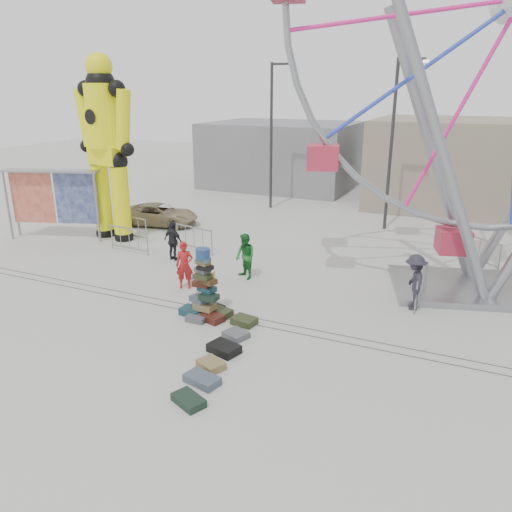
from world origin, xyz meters
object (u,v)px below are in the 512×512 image
at_px(barricade_wheel_front, 421,287).
at_px(pedestrian_black, 173,241).
at_px(lamp_post_left, 273,129).
at_px(barricade_wheel_back, 479,251).
at_px(crash_test_dummy, 106,142).
at_px(pedestrian_red, 185,265).
at_px(suitcase_tower, 205,297).
at_px(barricade_dummy_c, 194,239).
at_px(steamer_trunk, 201,278).
at_px(lamp_post_right, 394,137).
at_px(barricade_dummy_a, 131,227).
at_px(pedestrian_grey, 414,282).
at_px(parked_suv, 159,215).
at_px(barricade_dummy_b, 129,240).
at_px(banner_scaffold, 53,187).
at_px(pedestrian_green, 245,256).

bearing_deg(barricade_wheel_front, pedestrian_black, 90.40).
height_order(lamp_post_left, barricade_wheel_back, lamp_post_left).
distance_m(crash_test_dummy, pedestrian_red, 8.25).
distance_m(suitcase_tower, pedestrian_red, 2.47).
bearing_deg(barricade_dummy_c, steamer_trunk, -43.61).
height_order(suitcase_tower, crash_test_dummy, crash_test_dummy).
bearing_deg(lamp_post_right, barricade_dummy_a, -147.89).
distance_m(barricade_wheel_front, pedestrian_grey, 0.70).
bearing_deg(lamp_post_right, pedestrian_black, -130.05).
distance_m(lamp_post_left, parked_suv, 8.12).
bearing_deg(pedestrian_black, barricade_dummy_b, 8.55).
distance_m(steamer_trunk, pedestrian_black, 2.96).
relative_size(barricade_dummy_b, pedestrian_grey, 1.11).
xyz_separation_m(suitcase_tower, banner_scaffold, (-10.43, 4.52, 1.79)).
distance_m(barricade_dummy_c, pedestrian_green, 3.95).
relative_size(suitcase_tower, pedestrian_black, 1.36).
bearing_deg(pedestrian_grey, steamer_trunk, -98.32).
xyz_separation_m(suitcase_tower, barricade_wheel_front, (5.91, 3.75, -0.06)).
height_order(suitcase_tower, pedestrian_green, suitcase_tower).
height_order(barricade_wheel_back, pedestrian_black, pedestrian_black).
distance_m(pedestrian_red, parked_suv, 8.86).
bearing_deg(pedestrian_black, barricade_wheel_front, -171.16).
relative_size(barricade_dummy_b, pedestrian_green, 1.19).
bearing_deg(pedestrian_red, pedestrian_grey, -13.16).
distance_m(steamer_trunk, pedestrian_grey, 7.31).
relative_size(lamp_post_left, pedestrian_black, 4.97).
distance_m(suitcase_tower, barricade_wheel_front, 7.00).
distance_m(steamer_trunk, pedestrian_green, 1.77).
xyz_separation_m(banner_scaffold, barricade_dummy_b, (4.34, -0.34, -1.85)).
relative_size(steamer_trunk, barricade_wheel_front, 0.42).
height_order(steamer_trunk, pedestrian_grey, pedestrian_grey).
bearing_deg(barricade_dummy_a, pedestrian_grey, -0.51).
distance_m(barricade_dummy_a, pedestrian_green, 7.44).
xyz_separation_m(barricade_dummy_a, barricade_dummy_c, (3.64, -0.41, 0.00)).
bearing_deg(lamp_post_left, pedestrian_red, -81.14).
bearing_deg(pedestrian_red, parked_suv, 106.24).
distance_m(suitcase_tower, barricade_dummy_b, 7.38).
bearing_deg(lamp_post_right, pedestrian_red, -114.98).
height_order(barricade_dummy_a, pedestrian_grey, pedestrian_grey).
distance_m(barricade_dummy_b, barricade_wheel_back, 14.33).
distance_m(lamp_post_right, pedestrian_green, 10.35).
height_order(pedestrian_red, pedestrian_green, pedestrian_green).
xyz_separation_m(banner_scaffold, barricade_wheel_front, (16.34, -0.77, -1.85)).
xyz_separation_m(banner_scaffold, barricade_wheel_back, (17.96, 4.11, -1.85)).
height_order(crash_test_dummy, barricade_wheel_back, crash_test_dummy).
distance_m(crash_test_dummy, banner_scaffold, 3.28).
distance_m(crash_test_dummy, barricade_wheel_back, 16.37).
bearing_deg(barricade_dummy_b, suitcase_tower, -29.53).
xyz_separation_m(barricade_dummy_b, parked_suv, (-1.44, 4.26, -0.00)).
relative_size(lamp_post_right, pedestrian_green, 4.75).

